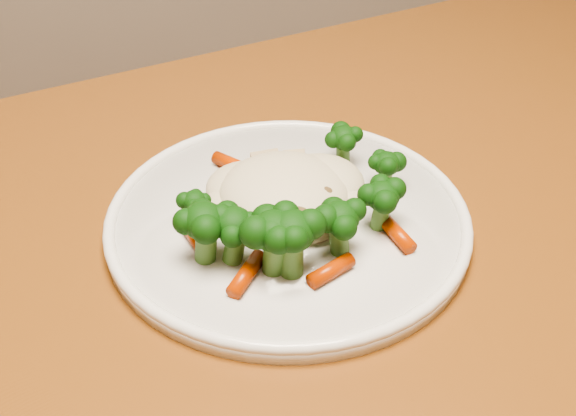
# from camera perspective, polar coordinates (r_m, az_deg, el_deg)

# --- Properties ---
(dining_table) EXTENTS (1.36, 1.08, 0.75)m
(dining_table) POSITION_cam_1_polar(r_m,az_deg,el_deg) (0.69, 10.40, -7.67)
(dining_table) COLOR brown
(dining_table) RESTS_ON ground
(plate) EXTENTS (0.30, 0.30, 0.01)m
(plate) POSITION_cam_1_polar(r_m,az_deg,el_deg) (0.60, 0.00, -1.05)
(plate) COLOR white
(plate) RESTS_ON dining_table
(meal) EXTENTS (0.21, 0.19, 0.05)m
(meal) POSITION_cam_1_polar(r_m,az_deg,el_deg) (0.57, -0.08, 0.35)
(meal) COLOR beige
(meal) RESTS_ON plate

